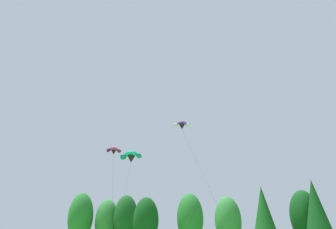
% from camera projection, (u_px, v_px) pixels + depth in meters
% --- Properties ---
extents(treeline_tree_a, '(5.21, 5.21, 12.64)m').
position_uv_depth(treeline_tree_a, '(81.00, 217.00, 65.61)').
color(treeline_tree_a, '#472D19').
rests_on(treeline_tree_a, ground_plane).
extents(treeline_tree_b, '(4.85, 4.85, 11.30)m').
position_uv_depth(treeline_tree_b, '(107.00, 221.00, 65.81)').
color(treeline_tree_b, '#472D19').
rests_on(treeline_tree_b, ground_plane).
extents(treeline_tree_c, '(5.02, 5.02, 11.94)m').
position_uv_depth(treeline_tree_c, '(126.00, 218.00, 64.39)').
color(treeline_tree_c, '#472D19').
rests_on(treeline_tree_c, ground_plane).
extents(treeline_tree_d, '(4.63, 4.63, 10.47)m').
position_uv_depth(treeline_tree_d, '(146.00, 220.00, 56.79)').
color(treeline_tree_d, '#472D19').
rests_on(treeline_tree_d, ground_plane).
extents(treeline_tree_e, '(4.80, 4.80, 11.12)m').
position_uv_depth(treeline_tree_e, '(190.00, 218.00, 56.60)').
color(treeline_tree_e, '#472D19').
rests_on(treeline_tree_e, ground_plane).
extents(treeline_tree_f, '(4.53, 4.53, 10.10)m').
position_uv_depth(treeline_tree_f, '(228.00, 220.00, 53.38)').
color(treeline_tree_f, '#472D19').
rests_on(treeline_tree_f, ground_plane).
extents(treeline_tree_g, '(4.09, 4.09, 11.31)m').
position_uv_depth(treeline_tree_g, '(264.00, 213.00, 50.61)').
color(treeline_tree_g, '#472D19').
rests_on(treeline_tree_g, ground_plane).
extents(treeline_tree_h, '(4.71, 4.71, 10.76)m').
position_uv_depth(treeline_tree_h, '(305.00, 217.00, 50.91)').
color(treeline_tree_h, '#472D19').
rests_on(treeline_tree_h, ground_plane).
extents(treeline_tree_i, '(4.22, 4.22, 11.93)m').
position_uv_depth(treeline_tree_i, '(316.00, 208.00, 48.23)').
color(treeline_tree_i, '#472D19').
rests_on(treeline_tree_i, ground_plane).
extents(parafoil_kite_high_magenta, '(13.12, 18.54, 15.13)m').
position_uv_depth(parafoil_kite_high_magenta, '(114.00, 151.00, 49.69)').
color(parafoil_kite_high_magenta, '#D12893').
extents(parafoil_kite_mid_purple, '(13.01, 19.46, 19.88)m').
position_uv_depth(parafoil_kite_mid_purple, '(182.00, 125.00, 52.10)').
color(parafoil_kite_mid_purple, purple).
extents(parafoil_kite_far_teal, '(11.18, 19.09, 14.47)m').
position_uv_depth(parafoil_kite_far_teal, '(131.00, 157.00, 49.06)').
color(parafoil_kite_far_teal, teal).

